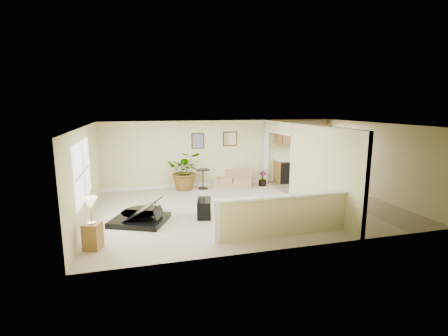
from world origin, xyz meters
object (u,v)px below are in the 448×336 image
object	(u,v)px
piano_bench	(204,208)
accent_table	(203,176)
piano	(137,202)
lamp_stand	(92,227)
palm_plant	(186,171)
loveseat	(233,178)
small_plant	(262,180)

from	to	relation	value
piano_bench	accent_table	size ratio (longest dim) A/B	0.99
piano	lamp_stand	xyz separation A→B (m)	(-0.94, -1.53, -0.05)
piano	palm_plant	world-z (taller)	palm_plant
piano_bench	palm_plant	size ratio (longest dim) A/B	0.49
loveseat	accent_table	size ratio (longest dim) A/B	2.34
loveseat	lamp_stand	size ratio (longest dim) A/B	1.49
lamp_stand	piano_bench	bearing A→B (deg)	27.73
palm_plant	lamp_stand	bearing A→B (deg)	-120.34
palm_plant	small_plant	world-z (taller)	palm_plant
loveseat	piano_bench	bearing A→B (deg)	-95.61
accent_table	lamp_stand	bearing A→B (deg)	-126.22
loveseat	accent_table	xyz separation A→B (m)	(-1.22, -0.13, 0.16)
loveseat	palm_plant	distance (m)	1.90
palm_plant	loveseat	bearing A→B (deg)	2.52
piano_bench	palm_plant	world-z (taller)	palm_plant
accent_table	small_plant	distance (m)	2.32
piano	piano_bench	world-z (taller)	piano
small_plant	lamp_stand	bearing A→B (deg)	-142.14
accent_table	small_plant	bearing A→B (deg)	-3.67
piano_bench	small_plant	xyz separation A→B (m)	(2.87, 2.92, -0.00)
piano	loveseat	distance (m)	4.74
piano_bench	accent_table	distance (m)	3.13
piano_bench	palm_plant	xyz separation A→B (m)	(-0.06, 3.12, 0.46)
piano	small_plant	distance (m)	5.45
piano_bench	loveseat	xyz separation A→B (m)	(1.79, 3.20, 0.06)
accent_table	lamp_stand	size ratio (longest dim) A/B	0.64
accent_table	lamp_stand	distance (m)	5.58
piano	small_plant	world-z (taller)	piano
accent_table	small_plant	size ratio (longest dim) A/B	1.30
palm_plant	lamp_stand	size ratio (longest dim) A/B	1.28
piano	small_plant	xyz separation A→B (m)	(4.66, 2.82, -0.30)
accent_table	palm_plant	world-z (taller)	palm_plant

